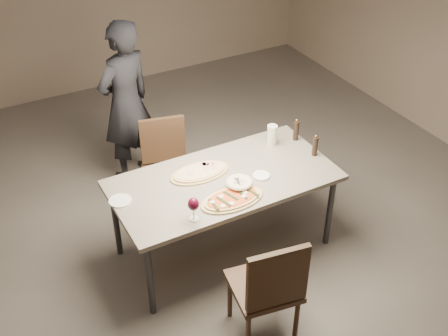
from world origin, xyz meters
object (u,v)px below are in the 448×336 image
ham_pizza (200,172)px  carafe (272,135)px  pepper_mill_left (315,146)px  bread_basket (239,184)px  diner (126,103)px  dining_table (224,184)px  zucchini_pizza (232,199)px  chair_near (269,286)px  chair_far (166,162)px

ham_pizza → carafe: bearing=10.6°
pepper_mill_left → bread_basket: bearing=-172.6°
carafe → diner: size_ratio=0.11×
dining_table → diner: diner is taller
dining_table → zucchini_pizza: size_ratio=3.53×
carafe → chair_near: bearing=-122.7°
chair_near → dining_table: bearing=88.6°
dining_table → bread_basket: bearing=-77.3°
dining_table → chair_far: 0.80m
pepper_mill_left → diner: diner is taller
pepper_mill_left → ham_pizza: bearing=167.4°
chair_near → pepper_mill_left: bearing=51.0°
bread_basket → carafe: (0.57, 0.42, 0.05)m
dining_table → carafe: 0.67m
chair_far → diner: size_ratio=0.55×
ham_pizza → bread_basket: size_ratio=2.41×
chair_near → diner: bearing=101.8°
chair_far → diner: 0.74m
carafe → chair_near: (-0.79, -1.23, -0.31)m
chair_far → pepper_mill_left: bearing=154.1°
ham_pizza → carafe: carafe is taller
zucchini_pizza → ham_pizza: zucchini_pizza is taller
zucchini_pizza → ham_pizza: (-0.06, 0.43, -0.00)m
chair_far → diner: bearing=-67.5°
ham_pizza → pepper_mill_left: size_ratio=2.54×
dining_table → chair_near: size_ratio=1.89×
bread_basket → chair_far: size_ratio=0.23×
ham_pizza → bread_basket: 0.37m
pepper_mill_left → chair_far: (-1.02, 0.83, -0.34)m
chair_near → chair_far: size_ratio=1.05×
bread_basket → chair_far: bearing=103.6°
carafe → diner: 1.48m
ham_pizza → pepper_mill_left: 1.00m
dining_table → chair_near: 1.01m
zucchini_pizza → carafe: 0.87m
zucchini_pizza → ham_pizza: size_ratio=1.01×
carafe → pepper_mill_left: bearing=-54.5°
zucchini_pizza → diner: (-0.21, 1.70, 0.06)m
bread_basket → chair_near: (-0.22, -0.81, -0.26)m
zucchini_pizza → pepper_mill_left: (0.91, 0.21, 0.08)m
pepper_mill_left → dining_table: bearing=175.1°
pepper_mill_left → chair_near: (-1.01, -0.91, -0.31)m
bread_basket → carafe: size_ratio=1.13×
diner → bread_basket: bearing=80.7°
bread_basket → diner: (-0.33, 1.59, 0.03)m
ham_pizza → diner: bearing=99.8°
ham_pizza → chair_far: (-0.04, 0.61, -0.26)m
zucchini_pizza → diner: 1.71m
dining_table → chair_far: size_ratio=1.99×
bread_basket → chair_far: 1.00m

